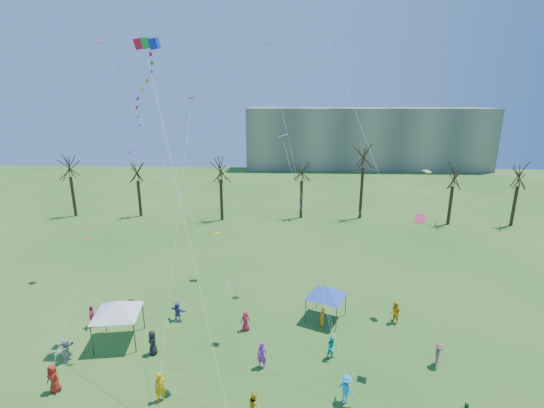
{
  "coord_description": "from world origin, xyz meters",
  "views": [
    {
      "loc": [
        2.37,
        -16.98,
        17.1
      ],
      "look_at": [
        1.4,
        5.0,
        11.0
      ],
      "focal_mm": 25.0,
      "sensor_mm": 36.0,
      "label": 1
    }
  ],
  "objects_px": {
    "canopy_tent_blue": "(327,291)",
    "big_box_kite": "(145,106)",
    "distant_building": "(365,138)",
    "canopy_tent_white": "(117,307)"
  },
  "relations": [
    {
      "from": "distant_building",
      "to": "big_box_kite",
      "type": "distance_m",
      "value": 80.59
    },
    {
      "from": "distant_building",
      "to": "canopy_tent_blue",
      "type": "relative_size",
      "value": 17.14
    },
    {
      "from": "canopy_tent_blue",
      "to": "big_box_kite",
      "type": "bearing_deg",
      "value": -166.73
    },
    {
      "from": "canopy_tent_blue",
      "to": "canopy_tent_white",
      "type": "bearing_deg",
      "value": -166.67
    },
    {
      "from": "big_box_kite",
      "to": "canopy_tent_white",
      "type": "bearing_deg",
      "value": -166.43
    },
    {
      "from": "distant_building",
      "to": "canopy_tent_white",
      "type": "distance_m",
      "value": 82.02
    },
    {
      "from": "distant_building",
      "to": "canopy_tent_blue",
      "type": "height_order",
      "value": "distant_building"
    },
    {
      "from": "distant_building",
      "to": "canopy_tent_white",
      "type": "xyz_separation_m",
      "value": [
        -31.78,
        -75.46,
        -4.72
      ]
    },
    {
      "from": "big_box_kite",
      "to": "canopy_tent_white",
      "type": "relative_size",
      "value": 5.07
    },
    {
      "from": "distant_building",
      "to": "big_box_kite",
      "type": "xyz_separation_m",
      "value": [
        -28.74,
        -74.73,
        9.2
      ]
    }
  ]
}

